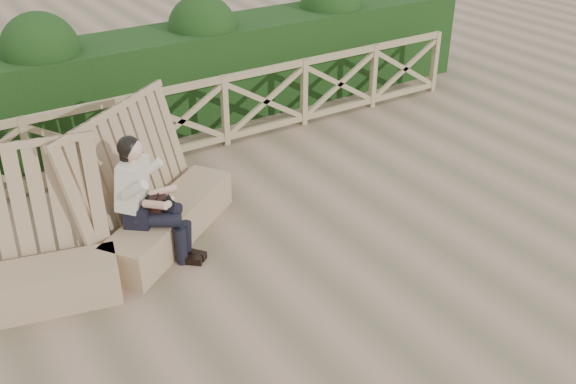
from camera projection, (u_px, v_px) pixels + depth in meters
ground at (319, 275)px, 6.99m from camera, size 60.00×60.00×0.00m
bench at (92, 238)px, 6.91m from camera, size 3.89×1.83×1.57m
woman at (145, 196)px, 6.94m from camera, size 0.87×0.86×1.48m
guardrail at (181, 121)px, 9.27m from camera, size 10.10×0.09×1.10m
hedge at (148, 84)px, 10.05m from camera, size 12.00×1.20×1.50m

